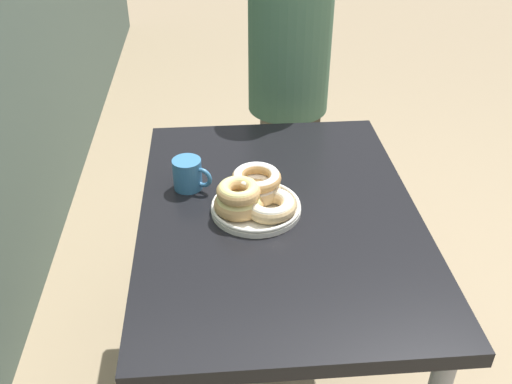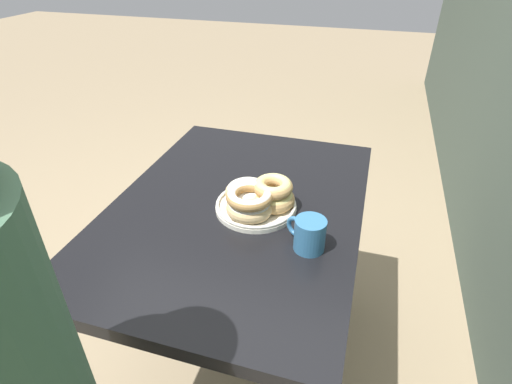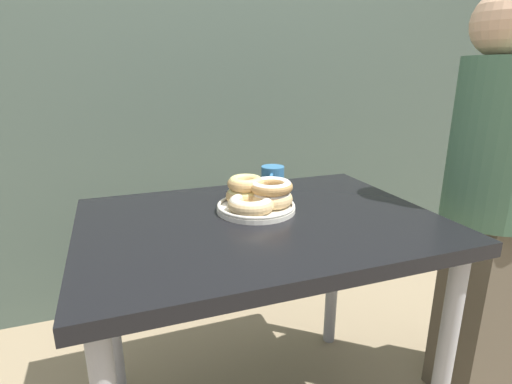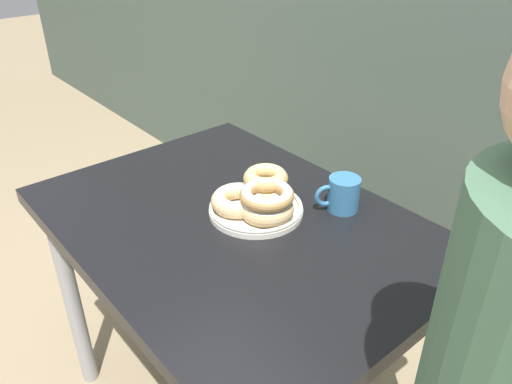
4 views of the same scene
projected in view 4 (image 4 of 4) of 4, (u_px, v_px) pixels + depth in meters
dining_table at (236, 250)px, 1.28m from camera, size 1.01×0.73×0.75m
donut_plate at (259, 198)px, 1.24m from camera, size 0.26×0.26×0.10m
coffee_mug at (342, 194)px, 1.25m from camera, size 0.08×0.11×0.09m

